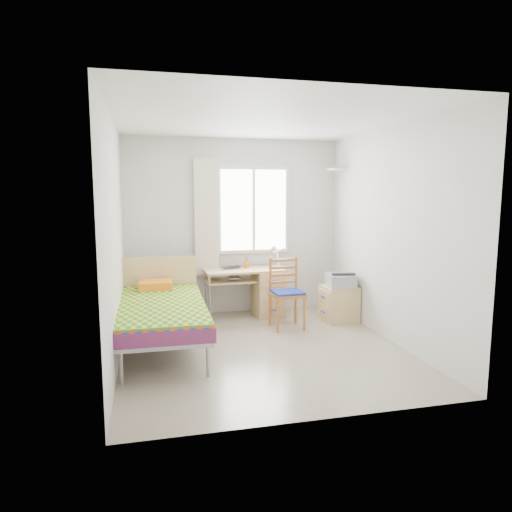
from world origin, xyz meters
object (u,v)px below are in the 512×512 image
(desk, at_px, (263,290))
(chair, at_px, (287,289))
(printer, at_px, (341,280))
(bed, at_px, (161,309))
(cabinet, at_px, (339,304))

(desk, relative_size, chair, 1.22)
(desk, bearing_deg, chair, -77.94)
(chair, distance_m, printer, 0.83)
(printer, bearing_deg, bed, -159.62)
(chair, bearing_deg, desk, 100.80)
(desk, relative_size, cabinet, 2.29)
(bed, distance_m, chair, 1.72)
(desk, distance_m, printer, 1.15)
(desk, bearing_deg, bed, -147.80)
(bed, height_order, cabinet, bed)
(desk, relative_size, printer, 2.46)
(cabinet, relative_size, printer, 1.07)
(bed, xyz_separation_m, printer, (2.49, 0.50, 0.14))
(cabinet, bearing_deg, desk, 147.51)
(cabinet, distance_m, printer, 0.34)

